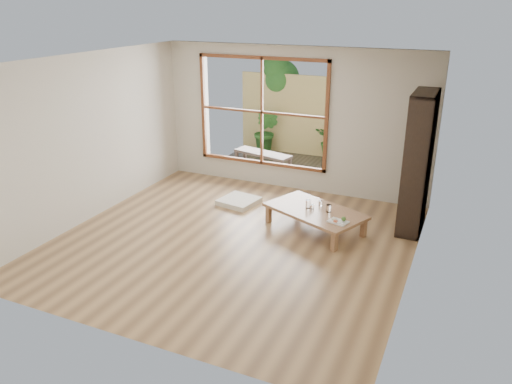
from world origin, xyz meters
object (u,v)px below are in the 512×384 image
bookshelf (418,163)px  food_tray (339,221)px  low_table (315,212)px  garden_bench (263,155)px

bookshelf → food_tray: (-0.89, -0.98, -0.71)m
low_table → food_tray: bearing=-9.9°
bookshelf → garden_bench: size_ratio=1.64×
garden_bench → food_tray: bearing=-34.4°
food_tray → garden_bench: (-2.28, 2.51, 0.01)m
food_tray → bookshelf: bearing=63.1°
low_table → food_tray: (0.46, -0.30, 0.06)m
low_table → bookshelf: size_ratio=0.80×
food_tray → garden_bench: 3.39m
bookshelf → food_tray: bearing=-132.4°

